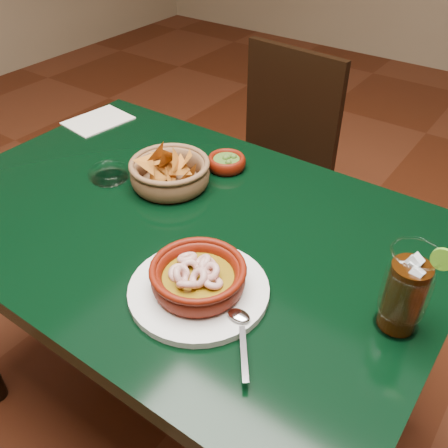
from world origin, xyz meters
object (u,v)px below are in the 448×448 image
Objects in this scene: dining_chair at (269,166)px; shrimp_plate at (198,280)px; chip_basket at (170,172)px; dining_table at (182,252)px; cola_drink at (405,291)px.

shrimp_plate is at bearing -67.59° from dining_chair.
chip_basket is (-0.29, 0.26, 0.00)m from shrimp_plate.
dining_table is 0.55m from cola_drink.
shrimp_plate is at bearing -41.52° from chip_basket.
chip_basket is at bearing 138.48° from shrimp_plate.
cola_drink reaches higher than dining_table.
cola_drink is (0.33, 0.14, 0.05)m from shrimp_plate.
chip_basket is 0.64m from cola_drink.
cola_drink reaches higher than chip_basket.
cola_drink reaches higher than shrimp_plate.
dining_chair reaches higher than shrimp_plate.
chip_basket is 1.19× the size of cola_drink.
shrimp_plate is 0.37m from cola_drink.
dining_chair is at bearing 96.13° from chip_basket.
cola_drink is at bearing -10.51° from chip_basket.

